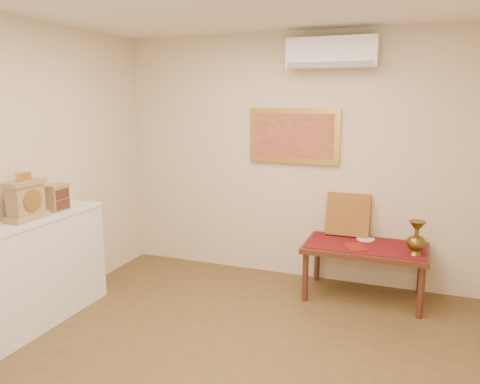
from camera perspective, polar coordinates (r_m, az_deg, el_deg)
The scene contains 13 objects.
floor at distance 3.64m, azimuth -3.43°, elevation -22.01°, with size 4.50×4.50×0.00m, color brown.
wall_back at distance 5.21m, azimuth 6.60°, elevation 4.10°, with size 4.00×0.02×2.70m, color beige.
table_cloth at distance 4.88m, azimuth 15.06°, elevation -6.29°, with size 1.14×0.59×0.01m, color maroon.
brass_urn_tall at distance 4.68m, azimuth 20.74°, elevation -4.83°, with size 0.18×0.18×0.40m, color brown, non-canonical shape.
plate at distance 5.05m, azimuth 15.06°, elevation -5.58°, with size 0.18×0.18×0.01m, color silver.
menu at distance 4.76m, azimuth 13.83°, elevation -6.54°, with size 0.18×0.25×0.01m, color maroon.
cushion at distance 5.12m, azimuth 13.06°, elevation -2.69°, with size 0.45×0.10×0.45m, color maroon.
display_ledge at distance 4.41m, azimuth -26.02°, elevation -9.85°, with size 0.37×2.02×0.98m.
mantel_clock at distance 4.36m, azimuth -24.65°, elevation -0.88°, with size 0.17×0.36×0.41m.
wooden_chest at distance 4.64m, azimuth -21.50°, elevation -0.60°, with size 0.16×0.21×0.24m.
low_table at distance 4.90m, azimuth 15.02°, elevation -7.06°, with size 1.20×0.70×0.55m.
painting at distance 5.16m, azimuth 6.59°, elevation 6.82°, with size 1.00×0.06×0.60m.
ac_unit at distance 4.98m, azimuth 11.16°, elevation 16.30°, with size 0.90×0.25×0.30m.
Camera 1 is at (1.27, -2.76, 2.00)m, focal length 35.00 mm.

